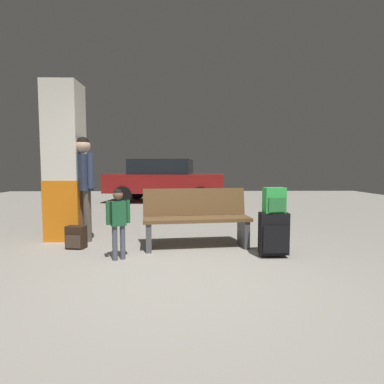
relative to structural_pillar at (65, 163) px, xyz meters
The scene contains 9 objects.
ground_plane 3.08m from the structural_pillar, 45.49° to the left, with size 18.00×18.00×0.10m, color gray.
structural_pillar is the anchor object (origin of this frame).
bench 2.43m from the structural_pillar, 15.78° to the right, with size 1.65×0.71×0.89m.
suitcase 3.56m from the structural_pillar, 20.18° to the right, with size 0.38×0.23×0.60m.
backpack_bright 3.47m from the structural_pillar, 20.18° to the right, with size 0.30×0.22×0.34m.
child 1.85m from the structural_pillar, 47.84° to the right, with size 0.29×0.18×0.94m.
adult 0.46m from the structural_pillar, 23.66° to the right, with size 0.43×0.45×1.71m.
backpack_dark_floor 1.37m from the structural_pillar, 60.29° to the right, with size 0.30×0.22×0.34m.
parked_car_far 5.91m from the structural_pillar, 77.32° to the left, with size 4.28×2.20×1.51m.
Camera 1 is at (0.08, -3.26, 1.20)m, focal length 29.04 mm.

